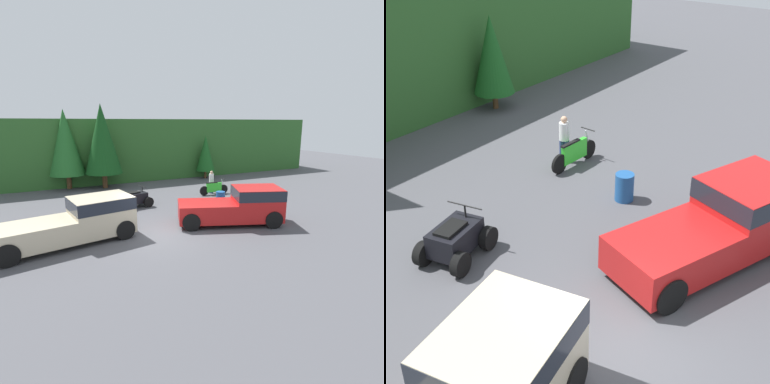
# 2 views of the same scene
# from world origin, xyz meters

# --- Properties ---
(ground_plane) EXTENTS (80.00, 80.00, 0.00)m
(ground_plane) POSITION_xyz_m (0.00, 0.00, 0.00)
(ground_plane) COLOR #4C4C51
(tree_mid_right) EXTENTS (1.77, 1.77, 4.02)m
(tree_mid_right) POSITION_xyz_m (9.20, 12.23, 2.36)
(tree_mid_right) COLOR brown
(tree_mid_right) RESTS_ON ground_plane
(pickup_truck_red) EXTENTS (5.69, 3.76, 1.92)m
(pickup_truck_red) POSITION_xyz_m (4.54, -0.21, 1.02)
(pickup_truck_red) COLOR red
(pickup_truck_red) RESTS_ON ground_plane
(dirt_bike) EXTENTS (2.26, 0.60, 1.14)m
(dirt_bike) POSITION_xyz_m (6.57, 5.99, 0.47)
(dirt_bike) COLOR black
(dirt_bike) RESTS_ON ground_plane
(quad_atv) EXTENTS (2.14, 1.71, 1.27)m
(quad_atv) POSITION_xyz_m (0.45, 5.28, 0.50)
(quad_atv) COLOR black
(quad_atv) RESTS_ON ground_plane
(rider_person) EXTENTS (0.42, 0.42, 1.71)m
(rider_person) POSITION_xyz_m (6.60, 6.44, 0.93)
(rider_person) COLOR navy
(rider_person) RESTS_ON ground_plane
(steel_barrel) EXTENTS (0.58, 0.58, 0.88)m
(steel_barrel) POSITION_xyz_m (5.52, 3.32, 0.44)
(steel_barrel) COLOR #1E5193
(steel_barrel) RESTS_ON ground_plane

